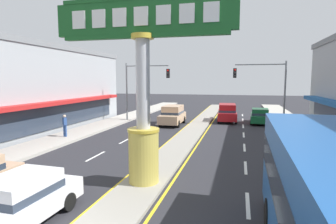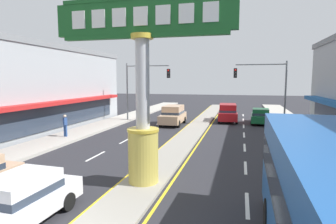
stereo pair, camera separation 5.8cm
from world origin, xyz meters
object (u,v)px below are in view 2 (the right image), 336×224
Objects in this scene: storefront_left at (9,89)px; suv_far_right_lane at (228,113)px; traffic_light_left_side at (143,82)px; sedan_near_right_lane at (260,116)px; district_sign at (143,90)px; pedestrian_near_kerb at (65,124)px; suv_far_left_oncoming at (173,115)px; traffic_light_right_side at (266,82)px; sedan_kerb_right at (18,201)px.

suv_far_right_lane is (17.55, 10.73, -2.72)m from storefront_left.
traffic_light_left_side reaches higher than suv_far_right_lane.
storefront_left reaches higher than traffic_light_left_side.
sedan_near_right_lane is (12.03, 1.78, -3.46)m from traffic_light_left_side.
district_sign reaches higher than pedestrian_near_kerb.
pedestrian_near_kerb is at bearing -11.58° from storefront_left.
suv_far_right_lane and suv_far_left_oncoming have the same top height.
sedan_near_right_lane is 0.95× the size of suv_far_left_oncoming.
traffic_light_right_side is 9.42m from suv_far_left_oncoming.
traffic_light_left_side reaches higher than suv_far_left_oncoming.
district_sign is 0.31× the size of storefront_left.
storefront_left is 3.93× the size of traffic_light_right_side.
suv_far_right_lane is at bearing 77.60° from sedan_kerb_right.
traffic_light_left_side is at bearing 74.52° from pedestrian_near_kerb.
traffic_light_left_side is 4.97m from suv_far_left_oncoming.
suv_far_right_lane is 6.16m from suv_far_left_oncoming.
district_sign is at bearing -29.82° from storefront_left.
sedan_kerb_right is at bearing -89.99° from suv_far_left_oncoming.
sedan_near_right_lane is 3.33m from suv_far_right_lane.
sedan_kerb_right is (-2.57, -4.10, -3.22)m from district_sign.
traffic_light_left_side reaches higher than sedan_kerb_right.
storefront_left is (-14.97, 8.58, -0.30)m from district_sign.
traffic_light_right_side is 1.42× the size of sedan_near_right_lane.
suv_far_right_lane is 2.82× the size of pedestrian_near_kerb.
sedan_kerb_right is (-8.44, -22.93, 0.00)m from sedan_near_right_lane.
traffic_light_left_side is 1.34× the size of suv_far_left_oncoming.
suv_far_left_oncoming is (12.40, 7.35, -2.72)m from storefront_left.
traffic_light_right_side is at bearing 70.42° from district_sign.
sedan_kerb_right is at bearing -122.09° from district_sign.
storefront_left is 3.93× the size of traffic_light_left_side.
traffic_light_right_side is 1.34× the size of suv_far_left_oncoming.
sedan_near_right_lane is 8.93m from suv_far_left_oncoming.
district_sign is at bearing -109.58° from traffic_light_right_side.
suv_far_right_lane reaches higher than sedan_kerb_right.
sedan_kerb_right is at bearing -61.21° from pedestrian_near_kerb.
traffic_light_right_side reaches higher than sedan_kerb_right.
storefront_left is at bearing 134.36° from sedan_kerb_right.
suv_far_left_oncoming is at bearing -146.71° from suv_far_right_lane.
traffic_light_left_side is 1.00× the size of traffic_light_right_side.
sedan_kerb_right is 2.62× the size of pedestrian_near_kerb.
suv_far_left_oncoming is at bearing 53.88° from pedestrian_near_kerb.
district_sign is 1.22× the size of traffic_light_left_side.
district_sign is 1.62× the size of suv_far_right_lane.
traffic_light_left_side is at bearing -171.58° from sedan_near_right_lane.
sedan_near_right_lane is 24.43m from sedan_kerb_right.
sedan_kerb_right is at bearing -112.18° from traffic_light_right_side.
traffic_light_right_side reaches higher than suv_far_left_oncoming.
pedestrian_near_kerb is (-14.72, -11.50, 0.34)m from sedan_near_right_lane.
suv_far_right_lane is at bearing 31.44° from storefront_left.
traffic_light_right_side is at bearing -79.22° from sedan_near_right_lane.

